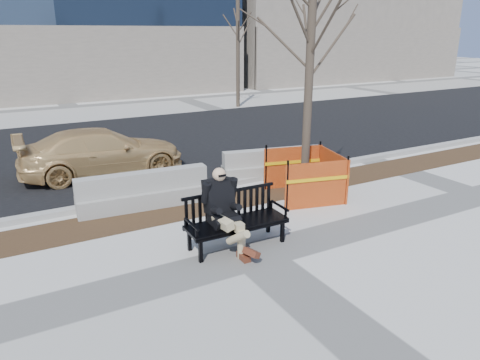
# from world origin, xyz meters

# --- Properties ---
(ground) EXTENTS (120.00, 120.00, 0.00)m
(ground) POSITION_xyz_m (0.00, 0.00, 0.00)
(ground) COLOR beige
(ground) RESTS_ON ground
(mulch_strip) EXTENTS (40.00, 1.20, 0.02)m
(mulch_strip) POSITION_xyz_m (0.00, 2.60, 0.00)
(mulch_strip) COLOR #47301C
(mulch_strip) RESTS_ON ground
(asphalt_street) EXTENTS (60.00, 10.40, 0.01)m
(asphalt_street) POSITION_xyz_m (0.00, 8.80, 0.00)
(asphalt_street) COLOR black
(asphalt_street) RESTS_ON ground
(curb) EXTENTS (60.00, 0.25, 0.12)m
(curb) POSITION_xyz_m (0.00, 3.55, 0.06)
(curb) COLOR #9E9B93
(curb) RESTS_ON ground
(bench) EXTENTS (1.89, 0.70, 1.00)m
(bench) POSITION_xyz_m (-0.10, 0.46, 0.00)
(bench) COLOR black
(bench) RESTS_ON ground
(seated_man) EXTENTS (0.66, 1.08, 1.50)m
(seated_man) POSITION_xyz_m (-0.35, 0.52, 0.00)
(seated_man) COLOR black
(seated_man) RESTS_ON ground
(tree_fence) EXTENTS (2.72, 2.72, 5.66)m
(tree_fence) POSITION_xyz_m (2.51, 1.96, 0.00)
(tree_fence) COLOR #D7571E
(tree_fence) RESTS_ON ground
(sedan) EXTENTS (4.34, 1.87, 1.25)m
(sedan) POSITION_xyz_m (-1.18, 6.03, 0.00)
(sedan) COLOR tan
(sedan) RESTS_ON ground
(jersey_barrier_left) EXTENTS (2.90, 0.79, 0.82)m
(jersey_barrier_left) POSITION_xyz_m (-0.97, 3.13, 0.00)
(jersey_barrier_left) COLOR #99978F
(jersey_barrier_left) RESTS_ON ground
(jersey_barrier_right) EXTENTS (2.75, 1.10, 0.77)m
(jersey_barrier_right) POSITION_xyz_m (2.71, 3.60, 0.00)
(jersey_barrier_right) COLOR #9D9B93
(jersey_barrier_right) RESTS_ON ground
(far_tree_right) EXTENTS (2.39, 2.39, 5.80)m
(far_tree_right) POSITION_xyz_m (7.61, 14.43, 0.00)
(far_tree_right) COLOR #4C3E31
(far_tree_right) RESTS_ON ground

